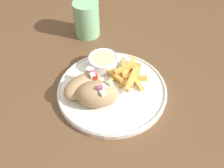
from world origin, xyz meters
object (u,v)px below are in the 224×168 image
object	(u,v)px
plate	(112,90)
fries_pile	(128,75)
pita_sandwich_near	(97,94)
sauce_ramekin	(103,61)
pita_sandwich_far	(83,85)
water_glass	(87,20)

from	to	relation	value
plate	fries_pile	xyz separation A→B (m)	(0.06, 0.01, 0.02)
pita_sandwich_near	sauce_ramekin	xyz separation A→B (m)	(0.09, 0.10, -0.01)
plate	pita_sandwich_near	world-z (taller)	pita_sandwich_near
pita_sandwich_far	fries_pile	size ratio (longest dim) A/B	0.94
fries_pile	sauce_ramekin	distance (m)	0.08
sauce_ramekin	fries_pile	bearing A→B (deg)	-71.79
plate	fries_pile	world-z (taller)	fries_pile
water_glass	fries_pile	bearing A→B (deg)	-98.69
fries_pile	water_glass	xyz separation A→B (m)	(0.04, 0.26, 0.03)
plate	fries_pile	bearing A→B (deg)	6.32
sauce_ramekin	water_glass	xyz separation A→B (m)	(0.07, 0.18, 0.02)
sauce_ramekin	water_glass	size ratio (longest dim) A/B	0.73
water_glass	sauce_ramekin	bearing A→B (deg)	-110.45
sauce_ramekin	water_glass	world-z (taller)	water_glass
pita_sandwich_far	sauce_ramekin	distance (m)	0.11
pita_sandwich_near	fries_pile	distance (m)	0.12
pita_sandwich_far	water_glass	xyz separation A→B (m)	(0.17, 0.22, 0.01)
pita_sandwich_near	pita_sandwich_far	distance (m)	0.05
plate	pita_sandwich_far	bearing A→B (deg)	148.95
water_glass	pita_sandwich_near	bearing A→B (deg)	-119.75
pita_sandwich_far	plate	bearing A→B (deg)	-33.93
sauce_ramekin	plate	bearing A→B (deg)	-111.99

